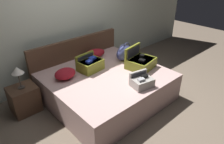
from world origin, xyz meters
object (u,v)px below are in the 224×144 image
at_px(hard_case_medium, 90,64).
at_px(duffel_bag, 124,53).
at_px(hard_case_large, 140,62).
at_px(pillow_near_headboard, 95,53).
at_px(table_lamp, 17,71).
at_px(hard_case_small, 142,81).
at_px(nightstand, 24,99).
at_px(bed, 107,86).
at_px(pillow_center_head, 65,74).

relative_size(hard_case_medium, duffel_bag, 1.06).
height_order(hard_case_large, hard_case_medium, hard_case_large).
bearing_deg(pillow_near_headboard, hard_case_medium, -135.98).
bearing_deg(hard_case_medium, hard_case_large, -42.43).
bearing_deg(table_lamp, pillow_near_headboard, 2.08).
distance_m(hard_case_small, nightstand, 2.00).
height_order(bed, duffel_bag, duffel_bag).
relative_size(nightstand, table_lamp, 1.23).
bearing_deg(hard_case_small, nightstand, 149.11).
xyz_separation_m(pillow_near_headboard, table_lamp, (-1.57, -0.06, 0.17)).
bearing_deg(hard_case_medium, hard_case_small, -81.18).
xyz_separation_m(bed, duffel_bag, (0.67, 0.23, 0.41)).
height_order(duffel_bag, nightstand, duffel_bag).
relative_size(bed, hard_case_medium, 4.35).
relative_size(hard_case_medium, nightstand, 0.99).
bearing_deg(hard_case_medium, pillow_near_headboard, 37.66).
xyz_separation_m(hard_case_medium, pillow_near_headboard, (0.41, 0.39, -0.03)).
height_order(hard_case_medium, nightstand, hard_case_medium).
relative_size(duffel_bag, nightstand, 0.94).
xyz_separation_m(hard_case_medium, duffel_bag, (0.78, -0.10, 0.04)).
distance_m(hard_case_large, pillow_near_headboard, 1.01).
height_order(pillow_center_head, table_lamp, table_lamp).
distance_m(hard_case_large, duffel_bag, 0.45).
distance_m(bed, hard_case_medium, 0.51).
bearing_deg(hard_case_large, nightstand, 145.20).
height_order(hard_case_medium, hard_case_small, hard_case_medium).
bearing_deg(hard_case_small, duffel_bag, 72.69).
distance_m(pillow_near_headboard, nightstand, 1.62).
relative_size(hard_case_large, duffel_bag, 1.27).
xyz_separation_m(hard_case_large, duffel_bag, (0.02, 0.45, 0.04)).
xyz_separation_m(bed, pillow_near_headboard, (0.29, 0.73, 0.34)).
distance_m(bed, pillow_center_head, 0.80).
relative_size(bed, hard_case_small, 5.33).
bearing_deg(pillow_near_headboard, table_lamp, -177.92).
height_order(pillow_center_head, nightstand, pillow_center_head).
bearing_deg(bed, nightstand, 152.46).
distance_m(hard_case_small, pillow_near_headboard, 1.41).
distance_m(hard_case_small, duffel_bag, 1.04).
distance_m(hard_case_medium, duffel_bag, 0.79).
xyz_separation_m(hard_case_small, pillow_near_headboard, (0.13, 1.40, -0.00)).
bearing_deg(hard_case_large, hard_case_small, -147.10).
relative_size(pillow_near_headboard, nightstand, 0.99).
bearing_deg(pillow_center_head, pillow_near_headboard, 20.80).
xyz_separation_m(hard_case_large, nightstand, (-1.93, 0.89, -0.40)).
bearing_deg(pillow_center_head, bed, -31.74).
distance_m(pillow_near_headboard, table_lamp, 1.58).
distance_m(hard_case_medium, pillow_near_headboard, 0.57).
relative_size(hard_case_small, table_lamp, 0.99).
distance_m(pillow_center_head, nightstand, 0.81).
bearing_deg(nightstand, pillow_center_head, -23.35).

